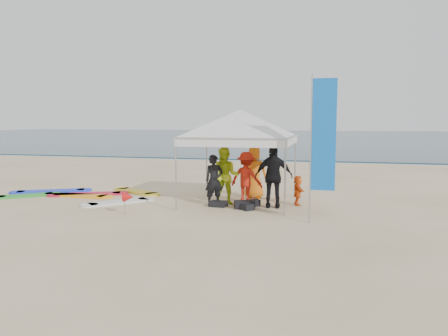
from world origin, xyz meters
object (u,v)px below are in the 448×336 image
person_black_b (274,176)px  marker_pennant (129,197)px  feather_flag (323,137)px  person_yellow (225,176)px  surfboard_spread (83,195)px  person_black_a (214,180)px  canopy_tent (241,110)px  person_orange_b (254,172)px  person_orange_a (246,178)px  person_seated (298,190)px

person_black_b → marker_pennant: 4.22m
person_black_b → feather_flag: bearing=124.0°
person_yellow → surfboard_spread: size_ratio=0.33×
person_black_a → person_yellow: size_ratio=0.88×
canopy_tent → feather_flag: size_ratio=1.19×
person_yellow → feather_flag: bearing=-33.9°
surfboard_spread → person_black_a: bearing=-6.7°
person_orange_b → person_yellow: bearing=61.2°
canopy_tent → surfboard_spread: 6.24m
person_orange_a → person_black_a: bearing=48.0°
person_orange_b → surfboard_spread: size_ratio=0.32×
person_black_b → person_seated: bearing=-143.8°
feather_flag → marker_pennant: size_ratio=5.83×
feather_flag → surfboard_spread: 8.65m
person_orange_b → canopy_tent: canopy_tent is taller
person_seated → canopy_tent: size_ratio=0.21×
surfboard_spread → person_black_b: bearing=-4.3°
person_yellow → person_orange_a: (0.60, 0.29, -0.07)m
feather_flag → surfboard_spread: feather_flag is taller
person_black_a → person_seated: person_black_a is taller
person_black_a → feather_flag: feather_flag is taller
canopy_tent → marker_pennant: bearing=-136.5°
marker_pennant → person_black_b: bearing=27.3°
person_yellow → surfboard_spread: person_yellow is taller
person_yellow → person_orange_b: bearing=61.2°
person_black_b → person_seated: 1.02m
person_black_b → feather_flag: 2.53m
person_orange_a → feather_flag: 3.49m
person_black_b → person_orange_b: person_black_b is taller
person_orange_b → person_seated: person_orange_b is taller
person_orange_a → person_seated: person_orange_a is taller
canopy_tent → person_black_b: bearing=-26.2°
person_black_b → canopy_tent: 2.33m
person_yellow → feather_flag: size_ratio=0.48×
person_orange_b → canopy_tent: size_ratio=0.39×
canopy_tent → person_black_a: bearing=-137.3°
person_yellow → feather_flag: 3.74m
person_orange_b → marker_pennant: size_ratio=2.71×
person_seated → person_black_b: bearing=119.0°
person_orange_a → canopy_tent: canopy_tent is taller
person_orange_a → person_black_b: (0.93, -0.51, 0.13)m
person_black_a → feather_flag: bearing=-59.5°
person_black_b → marker_pennant: person_black_b is taller
person_black_b → person_orange_b: size_ratio=1.09×
person_yellow → person_seated: person_yellow is taller
person_orange_b → canopy_tent: bearing=72.7°
person_seated → feather_flag: size_ratio=0.25×
person_black_b → marker_pennant: size_ratio=2.96×
person_black_b → feather_flag: size_ratio=0.51×
feather_flag → person_black_b: bearing=130.2°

